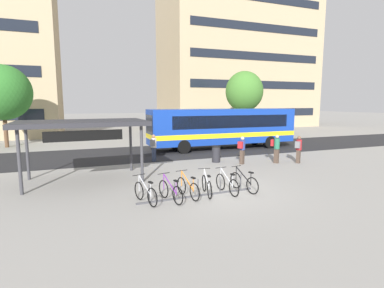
{
  "coord_description": "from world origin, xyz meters",
  "views": [
    {
      "loc": [
        -5.37,
        -11.03,
        3.68
      ],
      "look_at": [
        0.46,
        4.48,
        1.38
      ],
      "focal_mm": 27.74,
      "sensor_mm": 36.0,
      "label": 1
    }
  ],
  "objects_px": {
    "parked_bicycle_silver_4": "(227,184)",
    "street_tree_1": "(2,93)",
    "parked_bicycle_purple_1": "(170,191)",
    "street_tree_0": "(244,91)",
    "parked_bicycle_orange_2": "(188,188)",
    "commuter_grey_pack_3": "(154,146)",
    "trash_bin": "(216,154)",
    "parked_bicycle_black_5": "(244,182)",
    "city_bus": "(222,127)",
    "parked_bicycle_silver_3": "(207,186)",
    "commuter_grey_pack_0": "(299,148)",
    "transit_shelter": "(82,125)",
    "commuter_red_pack_1": "(276,147)",
    "parked_bicycle_silver_0": "(145,193)",
    "commuter_red_pack_2": "(242,148)"
  },
  "relations": [
    {
      "from": "parked_bicycle_silver_4",
      "to": "street_tree_1",
      "type": "distance_m",
      "value": 21.57
    },
    {
      "from": "parked_bicycle_purple_1",
      "to": "street_tree_0",
      "type": "distance_m",
      "value": 24.69
    },
    {
      "from": "parked_bicycle_orange_2",
      "to": "commuter_grey_pack_3",
      "type": "distance_m",
      "value": 7.61
    },
    {
      "from": "trash_bin",
      "to": "street_tree_0",
      "type": "bearing_deg",
      "value": 53.79
    },
    {
      "from": "parked_bicycle_purple_1",
      "to": "street_tree_0",
      "type": "relative_size",
      "value": 0.23
    },
    {
      "from": "parked_bicycle_black_5",
      "to": "city_bus",
      "type": "bearing_deg",
      "value": -33.97
    },
    {
      "from": "parked_bicycle_purple_1",
      "to": "parked_bicycle_silver_3",
      "type": "xyz_separation_m",
      "value": [
        1.58,
        0.23,
        0.0
      ]
    },
    {
      "from": "city_bus",
      "to": "parked_bicycle_orange_2",
      "type": "height_order",
      "value": "city_bus"
    },
    {
      "from": "parked_bicycle_silver_3",
      "to": "street_tree_1",
      "type": "height_order",
      "value": "street_tree_1"
    },
    {
      "from": "city_bus",
      "to": "street_tree_0",
      "type": "height_order",
      "value": "street_tree_0"
    },
    {
      "from": "parked_bicycle_orange_2",
      "to": "city_bus",
      "type": "bearing_deg",
      "value": -42.73
    },
    {
      "from": "parked_bicycle_black_5",
      "to": "commuter_grey_pack_0",
      "type": "height_order",
      "value": "commuter_grey_pack_0"
    },
    {
      "from": "city_bus",
      "to": "trash_bin",
      "type": "height_order",
      "value": "city_bus"
    },
    {
      "from": "parked_bicycle_silver_3",
      "to": "transit_shelter",
      "type": "height_order",
      "value": "transit_shelter"
    },
    {
      "from": "commuter_grey_pack_3",
      "to": "parked_bicycle_orange_2",
      "type": "bearing_deg",
      "value": -151.86
    },
    {
      "from": "trash_bin",
      "to": "parked_bicycle_silver_4",
      "type": "bearing_deg",
      "value": -111.21
    },
    {
      "from": "city_bus",
      "to": "commuter_red_pack_1",
      "type": "bearing_deg",
      "value": 94.86
    },
    {
      "from": "parked_bicycle_silver_0",
      "to": "commuter_grey_pack_0",
      "type": "bearing_deg",
      "value": -85.36
    },
    {
      "from": "commuter_red_pack_1",
      "to": "parked_bicycle_purple_1",
      "type": "bearing_deg",
      "value": -90.42
    },
    {
      "from": "city_bus",
      "to": "parked_bicycle_silver_0",
      "type": "relative_size",
      "value": 7.23
    },
    {
      "from": "parked_bicycle_orange_2",
      "to": "transit_shelter",
      "type": "height_order",
      "value": "transit_shelter"
    },
    {
      "from": "parked_bicycle_silver_4",
      "to": "commuter_grey_pack_3",
      "type": "xyz_separation_m",
      "value": [
        -1.26,
        7.62,
        0.6
      ]
    },
    {
      "from": "parked_bicycle_orange_2",
      "to": "commuter_grey_pack_3",
      "type": "bearing_deg",
      "value": -13.79
    },
    {
      "from": "transit_shelter",
      "to": "parked_bicycle_silver_3",
      "type": "bearing_deg",
      "value": -43.52
    },
    {
      "from": "street_tree_0",
      "to": "street_tree_1",
      "type": "relative_size",
      "value": 1.07
    },
    {
      "from": "parked_bicycle_silver_4",
      "to": "commuter_grey_pack_3",
      "type": "bearing_deg",
      "value": 4.03
    },
    {
      "from": "city_bus",
      "to": "street_tree_0",
      "type": "relative_size",
      "value": 1.66
    },
    {
      "from": "parked_bicycle_silver_3",
      "to": "street_tree_1",
      "type": "bearing_deg",
      "value": 41.43
    },
    {
      "from": "commuter_grey_pack_3",
      "to": "trash_bin",
      "type": "height_order",
      "value": "commuter_grey_pack_3"
    },
    {
      "from": "city_bus",
      "to": "street_tree_1",
      "type": "bearing_deg",
      "value": -22.61
    },
    {
      "from": "parked_bicycle_black_5",
      "to": "transit_shelter",
      "type": "relative_size",
      "value": 0.29
    },
    {
      "from": "parked_bicycle_purple_1",
      "to": "commuter_grey_pack_3",
      "type": "height_order",
      "value": "commuter_grey_pack_3"
    },
    {
      "from": "parked_bicycle_silver_4",
      "to": "trash_bin",
      "type": "bearing_deg",
      "value": -26.61
    },
    {
      "from": "parked_bicycle_silver_4",
      "to": "city_bus",
      "type": "bearing_deg",
      "value": -30.66
    },
    {
      "from": "city_bus",
      "to": "transit_shelter",
      "type": "xyz_separation_m",
      "value": [
        -10.59,
        -6.83,
        0.9
      ]
    },
    {
      "from": "street_tree_0",
      "to": "trash_bin",
      "type": "bearing_deg",
      "value": -126.21
    },
    {
      "from": "parked_bicycle_silver_3",
      "to": "commuter_red_pack_1",
      "type": "relative_size",
      "value": 0.97
    },
    {
      "from": "trash_bin",
      "to": "parked_bicycle_orange_2",
      "type": "bearing_deg",
      "value": -123.97
    },
    {
      "from": "parked_bicycle_silver_4",
      "to": "transit_shelter",
      "type": "height_order",
      "value": "transit_shelter"
    },
    {
      "from": "commuter_red_pack_1",
      "to": "commuter_red_pack_2",
      "type": "height_order",
      "value": "commuter_red_pack_1"
    },
    {
      "from": "commuter_grey_pack_3",
      "to": "street_tree_0",
      "type": "xyz_separation_m",
      "value": [
        13.31,
        11.67,
        3.99
      ]
    },
    {
      "from": "parked_bicycle_purple_1",
      "to": "commuter_red_pack_2",
      "type": "distance_m",
      "value": 7.87
    },
    {
      "from": "parked_bicycle_black_5",
      "to": "transit_shelter",
      "type": "distance_m",
      "value": 7.8
    },
    {
      "from": "parked_bicycle_silver_0",
      "to": "commuter_red_pack_2",
      "type": "distance_m",
      "value": 8.53
    },
    {
      "from": "parked_bicycle_purple_1",
      "to": "parked_bicycle_orange_2",
      "type": "xyz_separation_m",
      "value": [
        0.77,
        0.2,
        0.0
      ]
    },
    {
      "from": "street_tree_0",
      "to": "transit_shelter",
      "type": "bearing_deg",
      "value": -139.01
    },
    {
      "from": "commuter_grey_pack_0",
      "to": "trash_bin",
      "type": "height_order",
      "value": "commuter_grey_pack_0"
    },
    {
      "from": "parked_bicycle_silver_3",
      "to": "street_tree_0",
      "type": "bearing_deg",
      "value": -23.06
    },
    {
      "from": "parked_bicycle_orange_2",
      "to": "parked_bicycle_black_5",
      "type": "relative_size",
      "value": 1.01
    },
    {
      "from": "parked_bicycle_purple_1",
      "to": "transit_shelter",
      "type": "bearing_deg",
      "value": 20.3
    }
  ]
}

